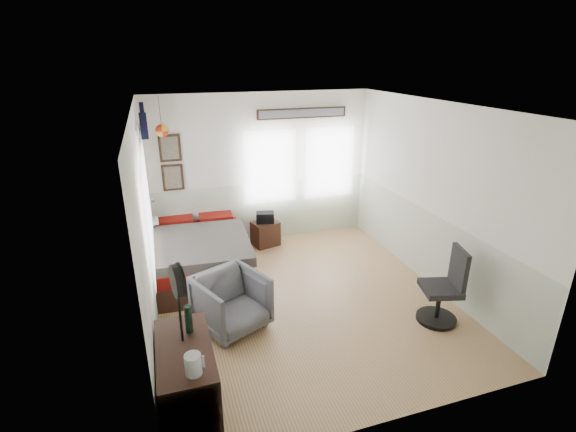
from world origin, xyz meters
name	(u,v)px	position (x,y,z in m)	size (l,w,h in m)	color
ground_plane	(303,300)	(0.00, 0.00, -0.01)	(4.00, 4.50, 0.01)	#9A7444
room_shell	(295,189)	(-0.08, 0.19, 1.61)	(4.02, 4.52, 2.71)	silver
wall_decor	(198,134)	(-1.10, 1.96, 2.10)	(3.55, 1.32, 1.44)	black
bed	(199,255)	(-1.30, 1.24, 0.32)	(1.62, 2.17, 0.66)	#341F16
dresser	(188,388)	(-1.74, -1.72, 0.45)	(0.48, 1.00, 0.90)	#341F16
armchair	(231,302)	(-1.08, -0.31, 0.36)	(0.78, 0.80, 0.73)	slate
nightstand	(265,233)	(-0.03, 1.96, 0.22)	(0.45, 0.36, 0.45)	#341F16
task_chair	(444,292)	(1.56, -1.02, 0.42)	(0.56, 0.56, 1.03)	black
kettle	(193,364)	(-1.69, -2.07, 0.99)	(0.16, 0.13, 0.18)	silver
bottle	(188,319)	(-1.67, -1.51, 1.04)	(0.07, 0.07, 0.27)	black
stand_fan	(178,282)	(-1.73, -1.62, 1.49)	(0.13, 0.31, 0.76)	black
black_bag	(265,217)	(-0.03, 1.96, 0.54)	(0.32, 0.21, 0.19)	black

